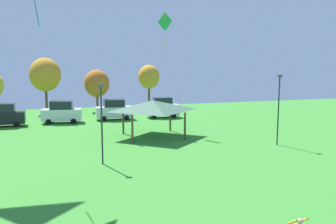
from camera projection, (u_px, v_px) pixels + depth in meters
kite_flying_11 at (165, 23)px, 37.33m from camera, size 1.11×1.68×4.00m
parked_car_leftmost at (3, 115)px, 40.46m from camera, size 4.73×2.03×2.64m
parked_car_second_from_left at (62, 112)px, 42.97m from camera, size 4.85×2.54×2.67m
parked_car_third_from_left at (114, 110)px, 45.44m from camera, size 4.64×2.16×2.63m
parked_car_rightmost_in_row at (163, 108)px, 47.26m from camera, size 4.37×2.19×2.69m
park_pavilion at (153, 106)px, 34.71m from camera, size 6.55×5.84×3.60m
light_post_0 at (102, 119)px, 25.08m from camera, size 0.36×0.20×5.76m
light_post_1 at (279, 106)px, 31.10m from camera, size 0.36×0.20×6.20m
treeline_tree_2 at (45, 75)px, 51.13m from camera, size 4.41×4.41×7.98m
treeline_tree_3 at (97, 83)px, 53.11m from camera, size 3.72×3.72×6.25m
treeline_tree_4 at (149, 77)px, 57.08m from camera, size 3.45×3.45×6.93m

